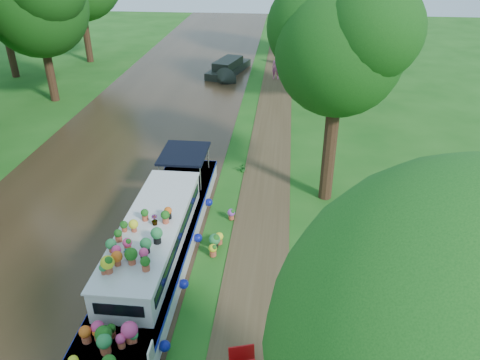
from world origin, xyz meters
The scene contains 10 objects.
ground centered at (0.00, 0.00, 0.00)m, with size 100.00×100.00×0.00m, color #185114.
canal_water centered at (-6.00, 0.00, 0.01)m, with size 10.00×100.00×0.02m, color #2E2214.
towpath centered at (1.20, 0.00, 0.01)m, with size 2.20×100.00×0.03m, color #41321E.
plant_boat centered at (-2.25, -2.40, 0.85)m, with size 2.29×13.52×2.25m.
tree_near_overhang centered at (3.79, 3.06, 6.60)m, with size 5.52×5.28×8.99m.
tree_near_mid centered at (4.48, 15.08, 6.44)m, with size 6.90×6.60×9.40m.
second_boat centered at (-2.71, 21.34, 0.48)m, with size 3.11×6.38×1.17m.
pedestrian_pink centered at (1.08, 20.42, 0.90)m, with size 0.64×0.42×1.74m, color #E15C95.
pedestrian_dark centered at (1.90, 24.27, 1.00)m, with size 0.95×0.74×1.95m, color black.
verge_plant centered at (0.05, 5.00, 0.22)m, with size 0.39×0.34×0.44m, color #1B5C1E.
Camera 1 is at (1.91, -14.73, 10.40)m, focal length 35.00 mm.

